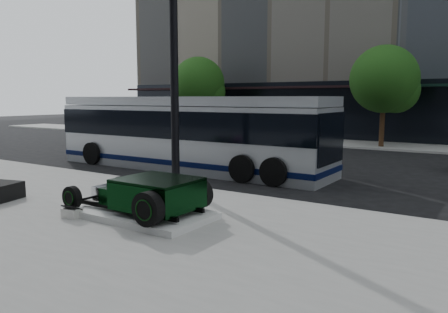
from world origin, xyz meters
The scene contains 8 objects.
ground centered at (0.00, 0.00, 0.00)m, with size 120.00×120.00×0.00m, color black.
sidewalk_far centered at (0.00, 14.00, 0.06)m, with size 70.00×4.00×0.12m, color gray.
street_trees centered at (1.15, 13.07, 3.77)m, with size 29.80×3.80×5.70m.
display_plinth centered at (0.02, -5.49, 0.20)m, with size 3.40×1.80×0.15m, color silver.
hot_rod centered at (0.35, -5.49, 0.70)m, with size 3.22×2.00×0.81m.
info_plaque centered at (-1.24, -6.44, 0.24)m, with size 0.44×0.36×0.31m.
lamppost centered at (-1.56, -2.29, 3.96)m, with size 0.46×0.46×8.30m.
transit_bus centered at (-3.80, 1.17, 1.49)m, with size 12.12×2.88×2.92m.
Camera 1 is at (7.11, -12.74, 2.87)m, focal length 35.00 mm.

